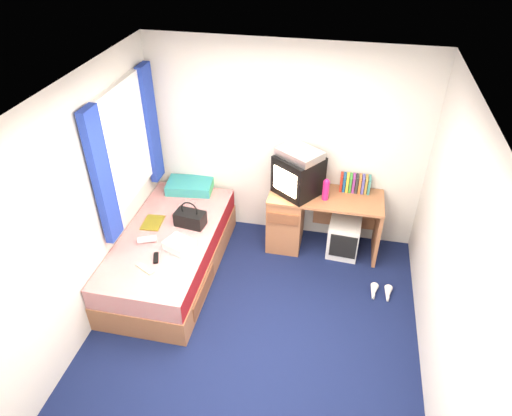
% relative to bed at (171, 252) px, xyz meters
% --- Properties ---
extents(ground, '(3.40, 3.40, 0.00)m').
position_rel_bed_xyz_m(ground, '(1.10, -0.65, -0.27)').
color(ground, '#0C1438').
rests_on(ground, ground).
extents(room_shell, '(3.40, 3.40, 3.40)m').
position_rel_bed_xyz_m(room_shell, '(1.10, -0.65, 1.18)').
color(room_shell, white).
rests_on(room_shell, ground).
extents(bed, '(1.01, 2.00, 0.54)m').
position_rel_bed_xyz_m(bed, '(0.00, 0.00, 0.00)').
color(bed, '#A86C46').
rests_on(bed, ground).
extents(pillow, '(0.59, 0.41, 0.12)m').
position_rel_bed_xyz_m(pillow, '(-0.04, 0.88, 0.33)').
color(pillow, '#1B5DB0').
rests_on(pillow, bed).
extents(desk, '(1.30, 0.55, 0.75)m').
position_rel_bed_xyz_m(desk, '(1.36, 0.79, 0.14)').
color(desk, '#A86C46').
rests_on(desk, ground).
extents(storage_cube, '(0.38, 0.38, 0.45)m').
position_rel_bed_xyz_m(storage_cube, '(1.90, 0.72, -0.04)').
color(storage_cube, silver).
rests_on(storage_cube, ground).
extents(crt_tv, '(0.62, 0.61, 0.46)m').
position_rel_bed_xyz_m(crt_tv, '(1.30, 0.79, 0.71)').
color(crt_tv, black).
rests_on(crt_tv, desk).
extents(vcr, '(0.57, 0.54, 0.09)m').
position_rel_bed_xyz_m(vcr, '(1.30, 0.79, 0.98)').
color(vcr, silver).
rests_on(vcr, crt_tv).
extents(book_row, '(0.34, 0.13, 0.20)m').
position_rel_bed_xyz_m(book_row, '(1.94, 0.95, 0.58)').
color(book_row, maroon).
rests_on(book_row, desk).
extents(picture_frame, '(0.04, 0.12, 0.14)m').
position_rel_bed_xyz_m(picture_frame, '(2.08, 0.98, 0.55)').
color(picture_frame, black).
rests_on(picture_frame, desk).
extents(pink_water_bottle, '(0.09, 0.09, 0.23)m').
position_rel_bed_xyz_m(pink_water_bottle, '(1.63, 0.71, 0.60)').
color(pink_water_bottle, '#D11D68').
rests_on(pink_water_bottle, desk).
extents(aerosol_can, '(0.05, 0.05, 0.19)m').
position_rel_bed_xyz_m(aerosol_can, '(1.56, 0.82, 0.58)').
color(aerosol_can, silver).
rests_on(aerosol_can, desk).
extents(handbag, '(0.35, 0.23, 0.30)m').
position_rel_bed_xyz_m(handbag, '(0.19, 0.20, 0.36)').
color(handbag, black).
rests_on(handbag, bed).
extents(towel, '(0.34, 0.31, 0.09)m').
position_rel_bed_xyz_m(towel, '(0.20, -0.21, 0.32)').
color(towel, silver).
rests_on(towel, bed).
extents(magazine, '(0.23, 0.29, 0.01)m').
position_rel_bed_xyz_m(magazine, '(-0.24, 0.14, 0.28)').
color(magazine, gold).
rests_on(magazine, bed).
extents(water_bottle, '(0.21, 0.14, 0.07)m').
position_rel_bed_xyz_m(water_bottle, '(-0.17, -0.18, 0.31)').
color(water_bottle, silver).
rests_on(water_bottle, bed).
extents(colour_swatch_fan, '(0.22, 0.16, 0.01)m').
position_rel_bed_xyz_m(colour_swatch_fan, '(-0.02, -0.58, 0.28)').
color(colour_swatch_fan, yellow).
rests_on(colour_swatch_fan, bed).
extents(remote_control, '(0.10, 0.17, 0.02)m').
position_rel_bed_xyz_m(remote_control, '(0.03, -0.41, 0.28)').
color(remote_control, black).
rests_on(remote_control, bed).
extents(window_assembly, '(0.11, 1.42, 1.40)m').
position_rel_bed_xyz_m(window_assembly, '(-0.45, 0.25, 1.15)').
color(window_assembly, silver).
rests_on(window_assembly, room_shell).
extents(white_heels, '(0.27, 0.23, 0.09)m').
position_rel_bed_xyz_m(white_heels, '(2.34, 0.07, -0.23)').
color(white_heels, white).
rests_on(white_heels, ground).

